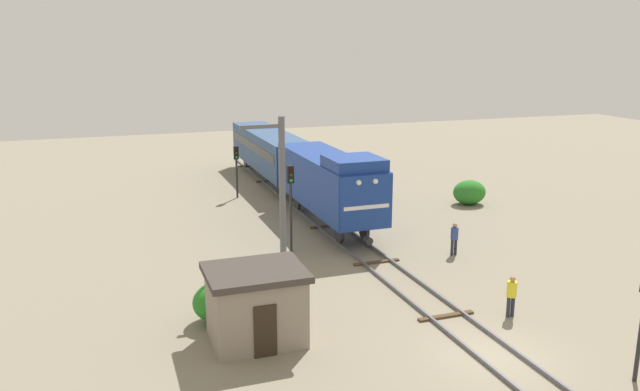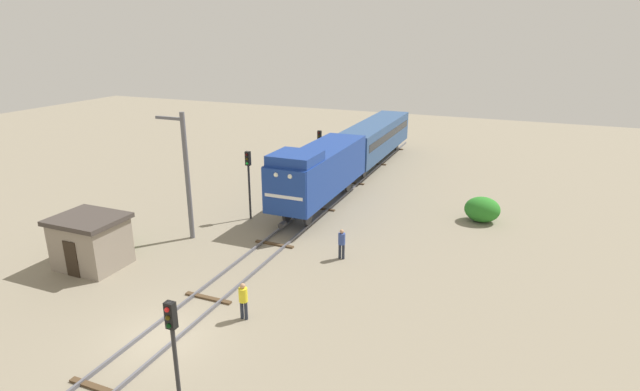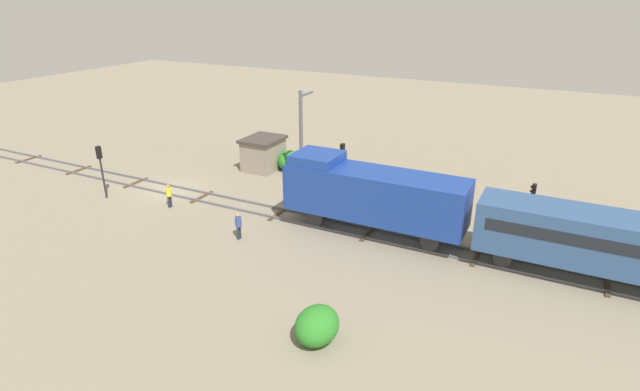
# 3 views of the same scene
# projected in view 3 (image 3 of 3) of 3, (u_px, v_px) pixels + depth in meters

# --- Properties ---
(ground_plane) EXTENTS (118.40, 118.40, 0.00)m
(ground_plane) POSITION_uv_depth(u_px,v_px,m) (168.00, 190.00, 38.01)
(ground_plane) COLOR gray
(railway_track) EXTENTS (2.40, 78.93, 0.16)m
(railway_track) POSITION_uv_depth(u_px,v_px,m) (168.00, 189.00, 37.98)
(railway_track) COLOR #595960
(railway_track) RESTS_ON ground
(locomotive) EXTENTS (2.90, 11.60, 4.60)m
(locomotive) POSITION_uv_depth(u_px,v_px,m) (371.00, 193.00, 30.02)
(locomotive) COLOR navy
(locomotive) RESTS_ON railway_track
(passenger_car_leading) EXTENTS (2.84, 14.00, 3.66)m
(passenger_car_leading) POSITION_uv_depth(u_px,v_px,m) (624.00, 243.00, 24.52)
(passenger_car_leading) COLOR #2D4C7A
(passenger_car_leading) RESTS_ON railway_track
(traffic_signal_near) EXTENTS (0.32, 0.34, 3.92)m
(traffic_signal_near) POSITION_uv_depth(u_px,v_px,m) (100.00, 162.00, 35.56)
(traffic_signal_near) COLOR #262628
(traffic_signal_near) RESTS_ON ground
(traffic_signal_mid) EXTENTS (0.32, 0.34, 4.51)m
(traffic_signal_mid) POSITION_uv_depth(u_px,v_px,m) (342.00, 163.00, 34.17)
(traffic_signal_mid) COLOR #262628
(traffic_signal_mid) RESTS_ON ground
(traffic_signal_far) EXTENTS (0.32, 0.34, 3.62)m
(traffic_signal_far) POSITION_uv_depth(u_px,v_px,m) (532.00, 201.00, 29.42)
(traffic_signal_far) COLOR #262628
(traffic_signal_far) RESTS_ON ground
(worker_near_track) EXTENTS (0.38, 0.38, 1.70)m
(worker_near_track) POSITION_uv_depth(u_px,v_px,m) (169.00, 194.00, 34.61)
(worker_near_track) COLOR #262B38
(worker_near_track) RESTS_ON ground
(worker_by_signal) EXTENTS (0.38, 0.38, 1.70)m
(worker_by_signal) POSITION_uv_depth(u_px,v_px,m) (238.00, 224.00, 30.11)
(worker_by_signal) COLOR #262B38
(worker_by_signal) RESTS_ON ground
(catenary_mast) EXTENTS (1.94, 0.28, 7.49)m
(catenary_mast) POSITION_uv_depth(u_px,v_px,m) (302.00, 138.00, 36.93)
(catenary_mast) COLOR #595960
(catenary_mast) RESTS_ON ground
(relay_hut) EXTENTS (3.50, 2.90, 2.74)m
(relay_hut) POSITION_uv_depth(u_px,v_px,m) (263.00, 153.00, 42.05)
(relay_hut) COLOR gray
(relay_hut) RESTS_ON ground
(bush_near) EXTENTS (2.26, 1.85, 1.65)m
(bush_near) POSITION_uv_depth(u_px,v_px,m) (289.00, 160.00, 42.13)
(bush_near) COLOR #287D26
(bush_near) RESTS_ON ground
(bush_mid) EXTENTS (2.24, 1.83, 1.63)m
(bush_mid) POSITION_uv_depth(u_px,v_px,m) (317.00, 325.00, 21.23)
(bush_mid) COLOR #2A7C26
(bush_mid) RESTS_ON ground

